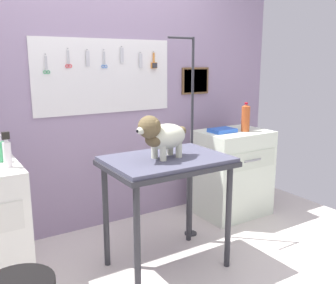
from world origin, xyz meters
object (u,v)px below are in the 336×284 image
at_px(soda_bottle, 246,118).
at_px(cabinet_right, 232,173).
at_px(grooming_arm, 191,147).
at_px(grooming_table, 167,170).
at_px(dog, 161,135).

bearing_deg(soda_bottle, cabinet_right, 138.58).
distance_m(grooming_arm, soda_bottle, 0.76).
bearing_deg(grooming_table, soda_bottle, 20.48).
height_order(grooming_table, cabinet_right, cabinet_right).
xyz_separation_m(grooming_table, dog, (-0.05, -0.02, 0.27)).
xyz_separation_m(grooming_arm, soda_bottle, (0.73, 0.11, 0.18)).
distance_m(cabinet_right, soda_bottle, 0.57).
height_order(grooming_table, soda_bottle, soda_bottle).
xyz_separation_m(cabinet_right, soda_bottle, (0.08, -0.07, 0.56)).
relative_size(grooming_arm, cabinet_right, 2.01).
bearing_deg(dog, grooming_arm, 34.48).
xyz_separation_m(dog, soda_bottle, (1.24, 0.46, -0.03)).
xyz_separation_m(dog, cabinet_right, (1.16, 0.53, -0.59)).
relative_size(grooming_table, grooming_arm, 0.51).
height_order(cabinet_right, soda_bottle, soda_bottle).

